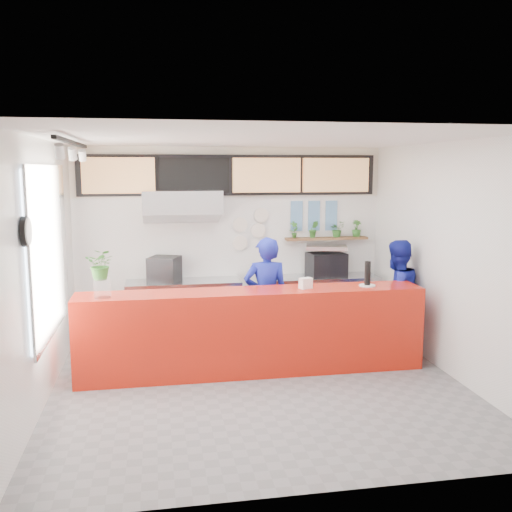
# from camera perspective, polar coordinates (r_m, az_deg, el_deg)

# --- Properties ---
(floor) EXTENTS (5.00, 5.00, 0.00)m
(floor) POSITION_cam_1_polar(r_m,az_deg,el_deg) (7.31, 0.19, -12.57)
(floor) COLOR slate
(floor) RESTS_ON ground
(ceiling) EXTENTS (5.00, 5.00, 0.00)m
(ceiling) POSITION_cam_1_polar(r_m,az_deg,el_deg) (6.82, 0.20, 11.64)
(ceiling) COLOR silver
(wall_back) EXTENTS (5.00, 0.00, 5.00)m
(wall_back) POSITION_cam_1_polar(r_m,az_deg,el_deg) (9.35, -2.53, 1.63)
(wall_back) COLOR white
(wall_back) RESTS_ON ground
(wall_left) EXTENTS (0.00, 5.00, 5.00)m
(wall_left) POSITION_cam_1_polar(r_m,az_deg,el_deg) (6.92, -20.64, -1.44)
(wall_left) COLOR white
(wall_left) RESTS_ON ground
(wall_right) EXTENTS (0.00, 5.00, 5.00)m
(wall_right) POSITION_cam_1_polar(r_m,az_deg,el_deg) (7.75, 18.72, -0.30)
(wall_right) COLOR white
(wall_right) RESTS_ON ground
(service_counter) EXTENTS (4.50, 0.60, 1.10)m
(service_counter) POSITION_cam_1_polar(r_m,az_deg,el_deg) (7.50, -0.35, -7.56)
(service_counter) COLOR red
(service_counter) RESTS_ON ground
(cream_band) EXTENTS (5.00, 0.02, 0.80)m
(cream_band) POSITION_cam_1_polar(r_m,az_deg,el_deg) (9.27, -2.57, 8.39)
(cream_band) COLOR beige
(cream_band) RESTS_ON wall_back
(prep_bench) EXTENTS (1.80, 0.60, 0.90)m
(prep_bench) POSITION_cam_1_polar(r_m,az_deg,el_deg) (9.18, -7.22, -5.24)
(prep_bench) COLOR #B2B5BA
(prep_bench) RESTS_ON ground
(panini_oven) EXTENTS (0.57, 0.57, 0.39)m
(panini_oven) POSITION_cam_1_polar(r_m,az_deg,el_deg) (9.03, -9.14, -1.31)
(panini_oven) COLOR black
(panini_oven) RESTS_ON prep_bench
(extraction_hood) EXTENTS (1.20, 0.70, 0.35)m
(extraction_hood) POSITION_cam_1_polar(r_m,az_deg,el_deg) (8.87, -7.41, 5.40)
(extraction_hood) COLOR #B2B5BA
(extraction_hood) RESTS_ON ceiling
(hood_lip) EXTENTS (1.20, 0.69, 0.31)m
(hood_lip) POSITION_cam_1_polar(r_m,az_deg,el_deg) (8.89, -7.39, 4.11)
(hood_lip) COLOR #B2B5BA
(hood_lip) RESTS_ON ceiling
(right_bench) EXTENTS (1.80, 0.60, 0.90)m
(right_bench) POSITION_cam_1_polar(r_m,az_deg,el_deg) (9.56, 6.73, -4.66)
(right_bench) COLOR #B2B5BA
(right_bench) RESTS_ON ground
(espresso_machine) EXTENTS (0.64, 0.49, 0.38)m
(espresso_machine) POSITION_cam_1_polar(r_m,az_deg,el_deg) (9.45, 7.04, -0.85)
(espresso_machine) COLOR black
(espresso_machine) RESTS_ON right_bench
(espresso_tray) EXTENTS (0.76, 0.63, 0.06)m
(espresso_tray) POSITION_cam_1_polar(r_m,az_deg,el_deg) (9.40, 7.07, 0.88)
(espresso_tray) COLOR silver
(espresso_tray) RESTS_ON espresso_machine
(herb_shelf) EXTENTS (1.40, 0.18, 0.04)m
(herb_shelf) POSITION_cam_1_polar(r_m,az_deg,el_deg) (9.59, 7.07, 1.75)
(herb_shelf) COLOR brown
(herb_shelf) RESTS_ON wall_back
(menu_board_far_left) EXTENTS (1.10, 0.10, 0.55)m
(menu_board_far_left) POSITION_cam_1_polar(r_m,az_deg,el_deg) (9.10, -13.58, 7.83)
(menu_board_far_left) COLOR tan
(menu_board_far_left) RESTS_ON wall_back
(menu_board_mid_left) EXTENTS (1.10, 0.10, 0.55)m
(menu_board_mid_left) POSITION_cam_1_polar(r_m,az_deg,el_deg) (9.10, -6.20, 8.02)
(menu_board_mid_left) COLOR black
(menu_board_mid_left) RESTS_ON wall_back
(menu_board_mid_right) EXTENTS (1.10, 0.10, 0.55)m
(menu_board_mid_right) POSITION_cam_1_polar(r_m,az_deg,el_deg) (9.25, 1.06, 8.08)
(menu_board_mid_right) COLOR tan
(menu_board_mid_right) RESTS_ON wall_back
(menu_board_far_right) EXTENTS (1.10, 0.10, 0.55)m
(menu_board_far_right) POSITION_cam_1_polar(r_m,az_deg,el_deg) (9.54, 7.98, 8.02)
(menu_board_far_right) COLOR tan
(menu_board_far_right) RESTS_ON wall_back
(soffit) EXTENTS (4.80, 0.04, 0.65)m
(soffit) POSITION_cam_1_polar(r_m,az_deg,el_deg) (9.24, -2.54, 8.08)
(soffit) COLOR black
(soffit) RESTS_ON wall_back
(window_pane) EXTENTS (0.04, 2.20, 1.90)m
(window_pane) POSITION_cam_1_polar(r_m,az_deg,el_deg) (7.17, -20.06, 0.56)
(window_pane) COLOR silver
(window_pane) RESTS_ON wall_left
(window_frame) EXTENTS (0.03, 2.30, 2.00)m
(window_frame) POSITION_cam_1_polar(r_m,az_deg,el_deg) (7.17, -19.90, 0.56)
(window_frame) COLOR #B2B5BA
(window_frame) RESTS_ON wall_left
(wall_clock_rim) EXTENTS (0.05, 0.30, 0.30)m
(wall_clock_rim) POSITION_cam_1_polar(r_m,az_deg,el_deg) (5.96, -22.10, 2.28)
(wall_clock_rim) COLOR black
(wall_clock_rim) RESTS_ON wall_left
(wall_clock_face) EXTENTS (0.02, 0.26, 0.26)m
(wall_clock_face) POSITION_cam_1_polar(r_m,az_deg,el_deg) (5.96, -21.82, 2.29)
(wall_clock_face) COLOR white
(wall_clock_face) RESTS_ON wall_left
(track_rail) EXTENTS (0.05, 2.40, 0.04)m
(track_rail) POSITION_cam_1_polar(r_m,az_deg,el_deg) (6.76, -17.91, 10.74)
(track_rail) COLOR black
(track_rail) RESTS_ON ceiling
(dec_plate_a) EXTENTS (0.24, 0.03, 0.24)m
(dec_plate_a) POSITION_cam_1_polar(r_m,az_deg,el_deg) (9.31, -1.60, 3.16)
(dec_plate_a) COLOR silver
(dec_plate_a) RESTS_ON wall_back
(dec_plate_b) EXTENTS (0.24, 0.03, 0.24)m
(dec_plate_b) POSITION_cam_1_polar(r_m,az_deg,el_deg) (9.37, 0.22, 2.58)
(dec_plate_b) COLOR silver
(dec_plate_b) RESTS_ON wall_back
(dec_plate_c) EXTENTS (0.24, 0.03, 0.24)m
(dec_plate_c) POSITION_cam_1_polar(r_m,az_deg,el_deg) (9.35, -1.59, 1.33)
(dec_plate_c) COLOR silver
(dec_plate_c) RESTS_ON wall_back
(dec_plate_d) EXTENTS (0.24, 0.03, 0.24)m
(dec_plate_d) POSITION_cam_1_polar(r_m,az_deg,el_deg) (9.36, 0.52, 4.11)
(dec_plate_d) COLOR silver
(dec_plate_d) RESTS_ON wall_back
(photo_frame_a) EXTENTS (0.20, 0.02, 0.25)m
(photo_frame_a) POSITION_cam_1_polar(r_m,az_deg,el_deg) (9.49, 4.09, 4.75)
(photo_frame_a) COLOR #598CBF
(photo_frame_a) RESTS_ON wall_back
(photo_frame_b) EXTENTS (0.20, 0.02, 0.25)m
(photo_frame_b) POSITION_cam_1_polar(r_m,az_deg,el_deg) (9.57, 5.83, 4.76)
(photo_frame_b) COLOR #598CBF
(photo_frame_b) RESTS_ON wall_back
(photo_frame_c) EXTENTS (0.20, 0.02, 0.25)m
(photo_frame_c) POSITION_cam_1_polar(r_m,az_deg,el_deg) (9.65, 7.55, 4.77)
(photo_frame_c) COLOR #598CBF
(photo_frame_c) RESTS_ON wall_back
(photo_frame_d) EXTENTS (0.20, 0.02, 0.25)m
(photo_frame_d) POSITION_cam_1_polar(r_m,az_deg,el_deg) (9.51, 4.07, 3.25)
(photo_frame_d) COLOR #598CBF
(photo_frame_d) RESTS_ON wall_back
(photo_frame_e) EXTENTS (0.20, 0.02, 0.25)m
(photo_frame_e) POSITION_cam_1_polar(r_m,az_deg,el_deg) (9.59, 5.81, 3.27)
(photo_frame_e) COLOR #598CBF
(photo_frame_e) RESTS_ON wall_back
(photo_frame_f) EXTENTS (0.20, 0.02, 0.25)m
(photo_frame_f) POSITION_cam_1_polar(r_m,az_deg,el_deg) (9.67, 7.52, 3.29)
(photo_frame_f) COLOR #598CBF
(photo_frame_f) RESTS_ON wall_back
(staff_center) EXTENTS (0.66, 0.46, 1.73)m
(staff_center) POSITION_cam_1_polar(r_m,az_deg,el_deg) (7.98, 1.03, -4.24)
(staff_center) COLOR #151E93
(staff_center) RESTS_ON ground
(staff_right) EXTENTS (0.96, 0.85, 1.65)m
(staff_right) POSITION_cam_1_polar(r_m,az_deg,el_deg) (8.53, 13.80, -3.93)
(staff_right) COLOR #151E93
(staff_right) RESTS_ON ground
(herb_a) EXTENTS (0.18, 0.15, 0.28)m
(herb_a) POSITION_cam_1_polar(r_m,az_deg,el_deg) (9.43, 3.83, 2.66)
(herb_a) COLOR #2F6B25
(herb_a) RESTS_ON herb_shelf
(herb_b) EXTENTS (0.17, 0.14, 0.28)m
(herb_b) POSITION_cam_1_polar(r_m,az_deg,el_deg) (9.51, 5.79, 2.69)
(herb_b) COLOR #2F6B25
(herb_b) RESTS_ON herb_shelf
(herb_c) EXTENTS (0.30, 0.28, 0.27)m
(herb_c) POSITION_cam_1_polar(r_m,az_deg,el_deg) (9.63, 8.11, 2.68)
(herb_c) COLOR #2F6B25
(herb_c) RESTS_ON herb_shelf
(herb_d) EXTENTS (0.16, 0.14, 0.28)m
(herb_d) POSITION_cam_1_polar(r_m,az_deg,el_deg) (9.74, 10.02, 2.74)
(herb_d) COLOR #2F6B25
(herb_d) RESTS_ON herb_shelf
(glass_vase) EXTENTS (0.21, 0.21, 0.25)m
(glass_vase) POSITION_cam_1_polar(r_m,az_deg,el_deg) (7.18, -15.13, -3.05)
(glass_vase) COLOR white
(glass_vase) RESTS_ON service_counter
(basil_vase) EXTENTS (0.40, 0.37, 0.38)m
(basil_vase) POSITION_cam_1_polar(r_m,az_deg,el_deg) (7.13, -15.22, -0.81)
(basil_vase) COLOR #2F6B25
(basil_vase) RESTS_ON glass_vase
(napkin_holder) EXTENTS (0.18, 0.15, 0.14)m
(napkin_holder) POSITION_cam_1_polar(r_m,az_deg,el_deg) (7.49, 4.99, -2.73)
(napkin_holder) COLOR white
(napkin_holder) RESTS_ON service_counter
(white_plate) EXTENTS (0.23, 0.23, 0.02)m
(white_plate) POSITION_cam_1_polar(r_m,az_deg,el_deg) (7.77, 11.06, -2.91)
(white_plate) COLOR white
(white_plate) RESTS_ON service_counter
(pepper_mill) EXTENTS (0.10, 0.10, 0.32)m
(pepper_mill) POSITION_cam_1_polar(r_m,az_deg,el_deg) (7.74, 11.09, -1.70)
(pepper_mill) COLOR black
(pepper_mill) RESTS_ON white_plate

